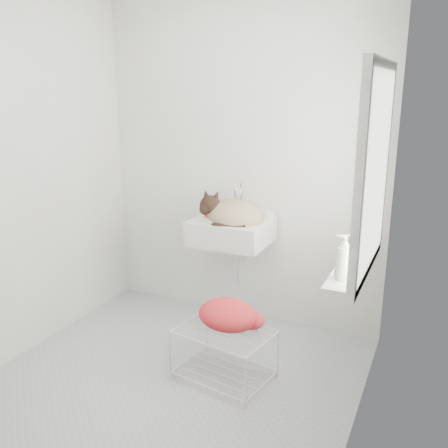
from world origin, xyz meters
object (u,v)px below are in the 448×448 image
at_px(bottle_a, 342,279).
at_px(bottle_c, 358,252).
at_px(wire_rack, 224,356).
at_px(sink, 232,219).
at_px(cat, 232,214).
at_px(bottle_b, 350,267).

bearing_deg(bottle_a, bottle_c, 90.00).
height_order(wire_rack, bottle_c, bottle_c).
relative_size(bottle_a, bottle_c, 1.25).
height_order(sink, wire_rack, sink).
height_order(cat, wire_rack, cat).
height_order(sink, bottle_b, sink).
xyz_separation_m(cat, bottle_b, (0.95, -0.61, -0.04)).
bearing_deg(wire_rack, sink, 110.19).
bearing_deg(bottle_a, sink, 139.57).
relative_size(sink, wire_rack, 0.98).
xyz_separation_m(cat, bottle_a, (0.95, -0.80, -0.04)).
relative_size(cat, wire_rack, 0.81).
height_order(bottle_a, bottle_c, bottle_a).
height_order(sink, bottle_c, sink).
height_order(cat, bottle_a, cat).
relative_size(wire_rack, bottle_b, 3.14).
distance_m(sink, cat, 0.05).
distance_m(wire_rack, bottle_a, 1.02).
distance_m(sink, wire_rack, 0.98).
relative_size(bottle_b, bottle_c, 1.12).
distance_m(cat, wire_rack, 1.00).
bearing_deg(sink, cat, -54.74).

